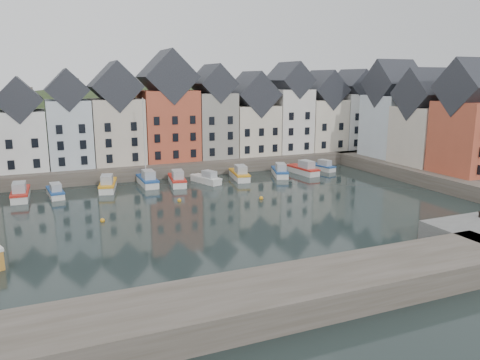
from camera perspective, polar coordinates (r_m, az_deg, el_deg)
ground at (r=53.39m, az=-0.90°, el=-4.25°), size 260.00×260.00×0.00m
far_quay at (r=81.03m, az=-8.95°, el=2.04°), size 90.00×16.00×2.00m
right_quay at (r=76.89m, az=24.62°, el=0.52°), size 14.00×54.00×2.00m
near_wall at (r=30.55m, az=-2.75°, el=-15.40°), size 50.00×6.00×2.00m
hillside at (r=110.30m, az=-11.97°, el=-5.49°), size 153.60×70.40×64.00m
far_terrace at (r=78.95m, az=-6.50°, el=7.62°), size 72.37×8.16×17.78m
right_terrace at (r=78.58m, az=21.91°, el=6.82°), size 8.30×24.25×16.36m
mooring_buoys at (r=56.94m, az=-6.67°, el=-3.12°), size 20.50×5.50×0.50m
boat_a at (r=66.30m, az=-25.21°, el=-1.48°), size 2.27×6.69×2.55m
boat_b at (r=65.86m, az=-21.58°, el=-1.37°), size 2.23×5.62×2.11m
boat_c at (r=67.34m, az=-15.81°, el=-0.58°), size 3.35×6.79×2.50m
boat_d at (r=69.04m, az=-11.22°, el=0.04°), size 2.12×6.68×12.73m
boat_e at (r=68.74m, az=-7.66°, el=0.04°), size 2.92×6.70×2.49m
boat_f at (r=69.40m, az=-4.09°, el=0.14°), size 3.49×5.77×2.12m
boat_g at (r=71.86m, az=-0.04°, el=0.69°), size 3.13×6.78×2.51m
boat_h at (r=74.42m, az=4.89°, el=1.02°), size 3.86×6.51×2.39m
boat_i at (r=76.48m, az=7.75°, el=1.29°), size 2.75×6.77×2.53m
boat_j at (r=80.12m, az=9.93°, el=1.61°), size 2.91×5.58×2.05m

